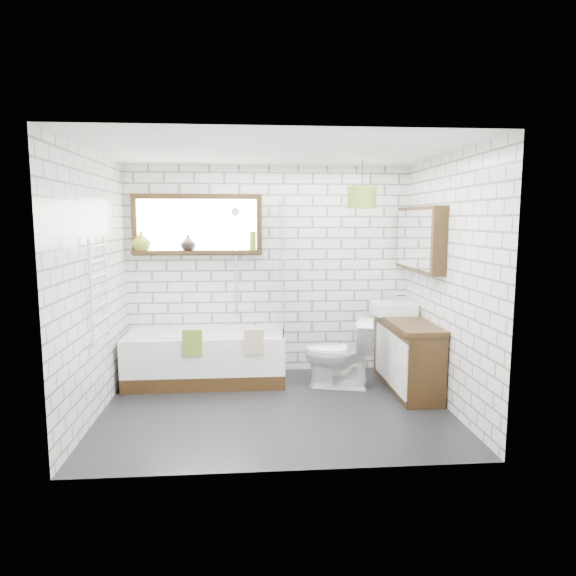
{
  "coord_description": "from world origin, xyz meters",
  "views": [
    {
      "loc": [
        -0.27,
        -4.9,
        1.87
      ],
      "look_at": [
        0.14,
        0.25,
        1.17
      ],
      "focal_mm": 32.0,
      "sensor_mm": 36.0,
      "label": 1
    }
  ],
  "objects": [
    {
      "name": "wall_front",
      "position": [
        0.0,
        -1.3,
        1.25
      ],
      "size": [
        3.4,
        0.01,
        2.5
      ],
      "primitive_type": "cube",
      "color": "white",
      "rests_on": "ground"
    },
    {
      "name": "toilet",
      "position": [
        0.73,
        0.58,
        0.38
      ],
      "size": [
        0.59,
        0.83,
        0.77
      ],
      "primitive_type": "imported",
      "rotation": [
        0.0,
        0.0,
        -1.8
      ],
      "color": "white",
      "rests_on": "floor"
    },
    {
      "name": "wall_back",
      "position": [
        0.0,
        1.3,
        1.25
      ],
      "size": [
        3.4,
        0.01,
        2.5
      ],
      "primitive_type": "cube",
      "color": "white",
      "rests_on": "ground"
    },
    {
      "name": "mirror_cabinet",
      "position": [
        1.62,
        0.6,
        1.65
      ],
      "size": [
        0.16,
        1.2,
        0.7
      ],
      "primitive_type": "cube",
      "color": "black",
      "rests_on": "wall_right"
    },
    {
      "name": "shower_riser",
      "position": [
        -0.4,
        1.26,
        1.35
      ],
      "size": [
        0.02,
        0.02,
        1.3
      ],
      "primitive_type": "cylinder",
      "color": "silver",
      "rests_on": "wall_back"
    },
    {
      "name": "vase_dark",
      "position": [
        -0.96,
        1.23,
        1.57
      ],
      "size": [
        0.18,
        0.18,
        0.19
      ],
      "primitive_type": "imported",
      "rotation": [
        0.0,
        0.0,
        -0.0
      ],
      "color": "black",
      "rests_on": "window"
    },
    {
      "name": "tap",
      "position": [
        1.58,
        0.86,
        0.91
      ],
      "size": [
        0.04,
        0.04,
        0.18
      ],
      "primitive_type": "cylinder",
      "rotation": [
        0.0,
        0.0,
        0.09
      ],
      "color": "silver",
      "rests_on": "vanity"
    },
    {
      "name": "basin",
      "position": [
        1.42,
        0.86,
        0.84
      ],
      "size": [
        0.47,
        0.41,
        0.14
      ],
      "primitive_type": "cube",
      "color": "white",
      "rests_on": "vanity"
    },
    {
      "name": "ceiling",
      "position": [
        0.0,
        0.0,
        2.5
      ],
      "size": [
        3.4,
        2.6,
        0.01
      ],
      "primitive_type": "cube",
      "color": "white",
      "rests_on": "ground"
    },
    {
      "name": "window",
      "position": [
        -0.85,
        1.26,
        1.8
      ],
      "size": [
        1.52,
        0.16,
        0.68
      ],
      "primitive_type": "cube",
      "color": "black",
      "rests_on": "wall_back"
    },
    {
      "name": "wall_right",
      "position": [
        1.7,
        0.0,
        1.25
      ],
      "size": [
        0.01,
        2.6,
        2.5
      ],
      "primitive_type": "cube",
      "color": "white",
      "rests_on": "ground"
    },
    {
      "name": "pendant",
      "position": [
        0.98,
        0.65,
        2.1
      ],
      "size": [
        0.32,
        0.32,
        0.23
      ],
      "primitive_type": "cylinder",
      "color": "olive",
      "rests_on": "ceiling"
    },
    {
      "name": "vase_olive",
      "position": [
        -1.5,
        1.23,
        1.59
      ],
      "size": [
        0.26,
        0.26,
        0.22
      ],
      "primitive_type": "imported",
      "rotation": [
        0.0,
        0.0,
        0.23
      ],
      "color": "olive",
      "rests_on": "window"
    },
    {
      "name": "towel_radiator",
      "position": [
        -1.66,
        0.0,
        1.2
      ],
      "size": [
        0.06,
        0.52,
        1.0
      ],
      "primitive_type": "cube",
      "color": "white",
      "rests_on": "wall_left"
    },
    {
      "name": "bottle",
      "position": [
        -0.2,
        1.23,
        1.59
      ],
      "size": [
        0.08,
        0.08,
        0.22
      ],
      "primitive_type": "cylinder",
      "rotation": [
        0.0,
        0.0,
        0.15
      ],
      "color": "olive",
      "rests_on": "window"
    },
    {
      "name": "wall_left",
      "position": [
        -1.7,
        0.0,
        1.25
      ],
      "size": [
        0.01,
        2.6,
        2.5
      ],
      "primitive_type": "cube",
      "color": "white",
      "rests_on": "ground"
    },
    {
      "name": "vanity",
      "position": [
        1.48,
        0.49,
        0.39
      ],
      "size": [
        0.43,
        1.35,
        0.77
      ],
      "primitive_type": "cube",
      "color": "black",
      "rests_on": "floor"
    },
    {
      "name": "towel_green",
      "position": [
        -0.86,
        0.51,
        0.56
      ],
      "size": [
        0.21,
        0.06,
        0.28
      ],
      "primitive_type": "cube",
      "color": "olive",
      "rests_on": "bathtub"
    },
    {
      "name": "towel_beige",
      "position": [
        -0.2,
        0.51,
        0.56
      ],
      "size": [
        0.21,
        0.05,
        0.27
      ],
      "primitive_type": "cube",
      "color": "tan",
      "rests_on": "bathtub"
    },
    {
      "name": "bathtub",
      "position": [
        -0.76,
        0.91,
        0.29
      ],
      "size": [
        1.78,
        0.79,
        0.58
      ],
      "primitive_type": "cube",
      "color": "white",
      "rests_on": "floor"
    },
    {
      "name": "shower_screen",
      "position": [
        0.12,
        0.91,
        1.33
      ],
      "size": [
        0.02,
        0.72,
        1.5
      ],
      "primitive_type": "cube",
      "color": "white",
      "rests_on": "bathtub"
    },
    {
      "name": "floor",
      "position": [
        0.0,
        0.0,
        -0.01
      ],
      "size": [
        3.4,
        2.6,
        0.01
      ],
      "primitive_type": "cube",
      "color": "black",
      "rests_on": "ground"
    }
  ]
}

